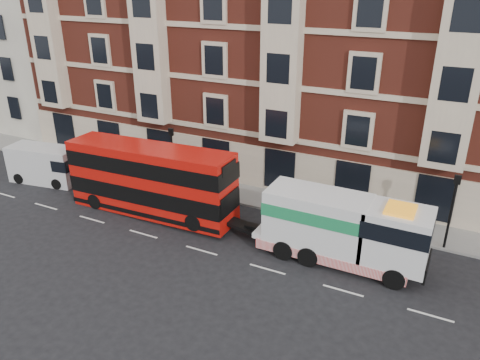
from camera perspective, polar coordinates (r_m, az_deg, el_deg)
name	(u,v)px	position (r m, az deg, el deg)	size (l,w,h in m)	color
ground	(202,251)	(26.34, -4.72, -8.57)	(120.00, 120.00, 0.00)	black
sidewalk	(258,197)	(32.11, 2.21, -2.08)	(90.00, 3.00, 0.15)	slate
victorian_terrace	(310,35)	(35.94, 8.47, 17.13)	(45.00, 12.00, 20.40)	maroon
cream_block	(13,38)	(53.55, -25.98, 15.35)	(16.00, 10.00, 16.80)	beige
lamp_post_west	(172,154)	(32.82, -8.26, 3.21)	(0.35, 0.15, 4.35)	black
lamp_post_east	(452,207)	(27.50, 24.44, -2.96)	(0.35, 0.15, 4.35)	black
double_decker_bus	(151,179)	(29.61, -10.84, 0.11)	(11.15, 2.56, 4.51)	red
tow_truck	(340,228)	(24.95, 12.09, -5.78)	(8.93, 2.64, 3.72)	silver
box_van	(44,165)	(37.13, -22.73, 1.75)	(5.38, 2.85, 2.66)	silver
pedestrian	(155,173)	(34.33, -10.37, 0.82)	(0.55, 0.36, 1.50)	#1B2237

